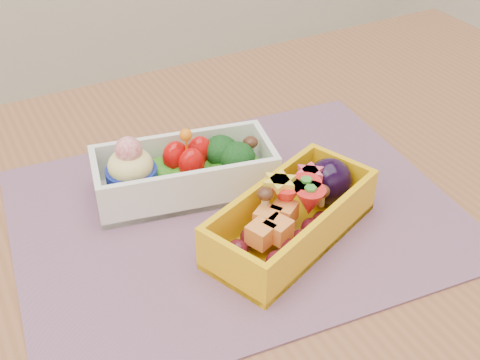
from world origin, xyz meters
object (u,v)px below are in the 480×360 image
bento_yellow (294,214)px  bento_white (183,171)px  placemat (236,214)px  table (263,294)px

bento_yellow → bento_white: bearing=97.2°
placemat → table: bearing=-62.5°
bento_white → placemat: bearing=-50.6°
table → bento_yellow: bearing=-55.5°
bento_white → bento_yellow: (0.07, -0.12, 0.00)m
placemat → bento_yellow: (0.03, -0.06, 0.03)m
bento_yellow → table: bearing=102.4°
table → bento_yellow: 0.13m
placemat → bento_yellow: bento_yellow is taller
placemat → bento_white: (-0.03, 0.06, 0.03)m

